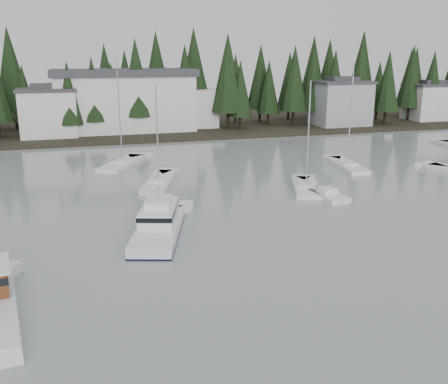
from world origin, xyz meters
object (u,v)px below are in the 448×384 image
at_px(house_west, 49,112).
at_px(runabout_1, 327,196).
at_px(cabin_cruiser_center, 159,226).
at_px(sailboat_2, 306,189).
at_px(house_east_b, 429,101).
at_px(harbor_inn, 136,101).
at_px(sailboat_3, 122,165).
at_px(sailboat_9, 347,166).
at_px(house_east_a, 340,102).
at_px(sailboat_7, 159,183).

relative_size(house_west, runabout_1, 1.78).
xyz_separation_m(cabin_cruiser_center, sailboat_2, (17.24, 9.20, -0.61)).
xyz_separation_m(house_east_b, sailboat_2, (-48.50, -43.04, -4.33)).
bearing_deg(house_west, runabout_1, -58.14).
distance_m(harbor_inn, sailboat_2, 47.41).
bearing_deg(house_east_b, harbor_inn, 177.80).
bearing_deg(sailboat_3, cabin_cruiser_center, -150.78).
height_order(sailboat_3, sailboat_9, sailboat_3).
xyz_separation_m(house_west, runabout_1, (28.22, -45.41, -4.52)).
distance_m(house_east_b, sailboat_3, 71.01).
relative_size(house_west, house_east_a, 0.90).
xyz_separation_m(house_east_a, sailboat_7, (-41.19, -34.23, -4.85)).
distance_m(sailboat_2, sailboat_7, 16.19).
relative_size(house_east_b, sailboat_9, 0.70).
xyz_separation_m(house_west, sailboat_2, (27.50, -42.04, -4.58)).
xyz_separation_m(house_west, sailboat_9, (37.33, -33.42, -4.58)).
bearing_deg(house_west, sailboat_2, -56.81).
distance_m(house_west, runabout_1, 53.65).
distance_m(cabin_cruiser_center, runabout_1, 18.88).
bearing_deg(house_east_b, sailboat_3, -159.12).
xyz_separation_m(house_west, sailboat_7, (12.81, -35.23, -4.60)).
bearing_deg(sailboat_3, sailboat_7, -136.32).
xyz_separation_m(house_east_a, sailboat_9, (-16.67, -32.42, -4.83)).
bearing_deg(house_east_b, sailboat_7, -150.17).
bearing_deg(sailboat_9, house_east_a, -18.47).
bearing_deg(sailboat_9, harbor_inn, 39.96).
height_order(house_east_b, runabout_1, house_east_b).
bearing_deg(sailboat_7, runabout_1, -105.33).
xyz_separation_m(sailboat_2, sailboat_9, (9.83, 8.62, 0.01)).
bearing_deg(sailboat_9, sailboat_7, 102.95).
distance_m(cabin_cruiser_center, sailboat_7, 16.23).
bearing_deg(house_west, sailboat_7, -70.01).
height_order(house_east_b, sailboat_3, sailboat_3).
relative_size(cabin_cruiser_center, sailboat_3, 0.78).
distance_m(house_east_b, harbor_inn, 61.02).
relative_size(house_west, sailboat_9, 0.70).
height_order(harbor_inn, runabout_1, harbor_inn).
bearing_deg(sailboat_9, house_east_b, -39.59).
relative_size(sailboat_2, sailboat_9, 0.88).
bearing_deg(cabin_cruiser_center, sailboat_3, 18.05).
height_order(cabin_cruiser_center, sailboat_2, sailboat_2).
bearing_deg(sailboat_9, sailboat_3, 80.35).
height_order(sailboat_7, sailboat_9, sailboat_9).
height_order(cabin_cruiser_center, sailboat_3, sailboat_3).
bearing_deg(harbor_inn, sailboat_7, -93.31).
bearing_deg(house_east_b, house_east_a, -174.81).
distance_m(house_east_a, sailboat_2, 49.09).
xyz_separation_m(sailboat_2, runabout_1, (0.72, -3.37, 0.06)).
bearing_deg(sailboat_2, house_west, 53.72).
bearing_deg(harbor_inn, house_east_b, -2.20).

